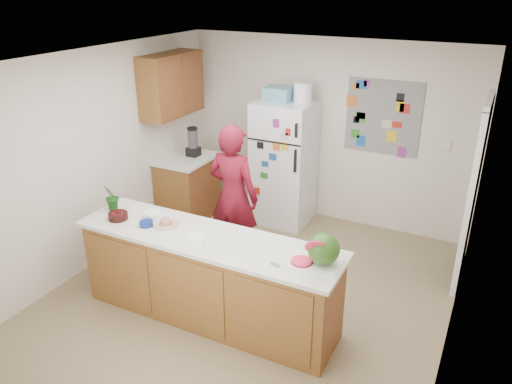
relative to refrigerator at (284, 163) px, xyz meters
The scene contains 26 objects.
floor 2.12m from the refrigerator, 76.54° to the right, with size 4.00×4.50×0.02m, color brown.
wall_back 0.71m from the refrigerator, 40.18° to the left, with size 4.00×0.02×2.50m, color beige.
wall_left 2.48m from the refrigerator, 129.69° to the right, with size 0.02×4.50×2.50m, color beige.
wall_right 3.12m from the refrigerator, 37.39° to the right, with size 0.02×4.50×2.50m, color beige.
ceiling 2.55m from the refrigerator, 76.54° to the right, with size 4.00×4.50×0.02m, color white.
doorway 2.48m from the refrigerator, 10.01° to the right, with size 0.03×0.85×2.04m, color black.
peninsula_base 2.43m from the refrigerator, 84.00° to the right, with size 2.60×0.62×0.88m, color brown.
peninsula_top 2.39m from the refrigerator, 84.00° to the right, with size 2.68×0.70×0.04m, color silver.
side_counter_base 1.41m from the refrigerator, 156.86° to the right, with size 0.60×0.80×0.86m, color brown.
side_counter_top 1.35m from the refrigerator, 156.86° to the right, with size 0.64×0.84×0.04m, color silver.
upper_cabinets 1.82m from the refrigerator, 157.05° to the right, with size 0.35×1.00×0.80m, color brown.
refrigerator is the anchor object (origin of this frame).
fridge_top_bin 0.95m from the refrigerator, behind, with size 0.35×0.28×0.18m, color #5999B2.
photo_collage 1.43m from the refrigerator, 16.61° to the left, with size 0.95×0.01×0.95m, color slate.
person 1.32m from the refrigerator, 92.44° to the right, with size 0.63×0.41×1.72m, color maroon.
blender_appliance 1.29m from the refrigerator, 160.41° to the right, with size 0.13×0.13×0.38m, color black.
cutting_board 2.73m from the refrigerator, 60.42° to the right, with size 0.43×0.32×0.01m, color white.
watermelon 2.75m from the refrigerator, 59.13° to the right, with size 0.28×0.28×0.28m, color #1F5D13.
watermelon_slice 2.72m from the refrigerator, 62.91° to the right, with size 0.18×0.18×0.02m, color red.
cherry_bowl 2.58m from the refrigerator, 107.00° to the right, with size 0.20×0.20×0.07m, color black.
white_bowl 2.32m from the refrigerator, 101.67° to the right, with size 0.18×0.18×0.06m, color silver.
cobalt_bowl 2.49m from the refrigerator, 99.37° to the right, with size 0.13×0.13×0.05m, color navy.
plate 2.37m from the refrigerator, 95.73° to the right, with size 0.26×0.26×0.02m, color beige.
paper_towel 2.47m from the refrigerator, 85.89° to the right, with size 0.18×0.16×0.02m, color white.
keys 2.75m from the refrigerator, 67.71° to the right, with size 0.08×0.04×0.01m, color gray.
potted_plant 2.53m from the refrigerator, 112.18° to the right, with size 0.17×0.13×0.30m, color #0C3A12.
Camera 1 is at (2.11, -4.02, 3.19)m, focal length 35.00 mm.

